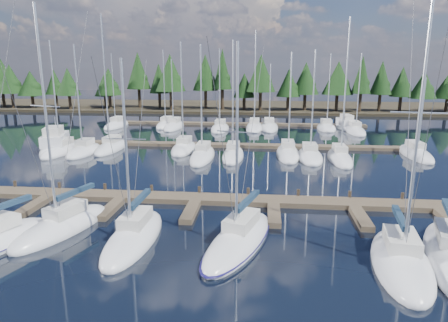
# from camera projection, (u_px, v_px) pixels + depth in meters

# --- Properties ---
(ground) EXTENTS (260.00, 260.00, 0.00)m
(ground) POSITION_uv_depth(u_px,v_px,m) (216.00, 165.00, 43.38)
(ground) COLOR black
(ground) RESTS_ON ground
(far_shore) EXTENTS (220.00, 30.00, 0.60)m
(far_shore) POSITION_uv_depth(u_px,v_px,m) (244.00, 107.00, 101.35)
(far_shore) COLOR #2B2418
(far_shore) RESTS_ON ground
(main_dock) EXTENTS (44.00, 6.13, 0.90)m
(main_dock) POSITION_uv_depth(u_px,v_px,m) (196.00, 201.00, 31.10)
(main_dock) COLOR brown
(main_dock) RESTS_ON ground
(back_docks) EXTENTS (50.00, 21.80, 0.40)m
(back_docks) POSITION_uv_depth(u_px,v_px,m) (231.00, 133.00, 62.28)
(back_docks) COLOR brown
(back_docks) RESTS_ON ground
(front_sailboat_2) EXTENTS (4.82, 8.61, 14.79)m
(front_sailboat_2) POSITION_uv_depth(u_px,v_px,m) (63.00, 226.00, 26.03)
(front_sailboat_2) COLOR silver
(front_sailboat_2) RESTS_ON ground
(front_sailboat_3) EXTENTS (2.75, 8.51, 11.72)m
(front_sailboat_3) POSITION_uv_depth(u_px,v_px,m) (134.00, 237.00, 24.45)
(front_sailboat_3) COLOR silver
(front_sailboat_3) RESTS_ON ground
(front_sailboat_4) EXTENTS (5.31, 9.97, 12.56)m
(front_sailboat_4) POSITION_uv_depth(u_px,v_px,m) (239.00, 240.00, 24.07)
(front_sailboat_4) COLOR silver
(front_sailboat_4) RESTS_ON ground
(front_sailboat_5) EXTENTS (4.08, 8.73, 15.09)m
(front_sailboat_5) POSITION_uv_depth(u_px,v_px,m) (401.00, 261.00, 21.36)
(front_sailboat_5) COLOR silver
(front_sailboat_5) RESTS_ON ground
(back_sailboat_rows) EXTENTS (46.75, 33.35, 17.29)m
(back_sailboat_rows) POSITION_uv_depth(u_px,v_px,m) (227.00, 138.00, 57.68)
(back_sailboat_rows) COLOR silver
(back_sailboat_rows) RESTS_ON ground
(motor_yacht_left) EXTENTS (6.36, 10.78, 5.13)m
(motor_yacht_left) POSITION_uv_depth(u_px,v_px,m) (56.00, 147.00, 50.31)
(motor_yacht_left) COLOR silver
(motor_yacht_left) RESTS_ON ground
(motor_yacht_right) EXTENTS (3.82, 8.31, 3.99)m
(motor_yacht_right) POSITION_uv_depth(u_px,v_px,m) (345.00, 126.00, 68.24)
(motor_yacht_right) COLOR silver
(motor_yacht_right) RESTS_ON ground
(tree_line) EXTENTS (185.16, 11.81, 13.65)m
(tree_line) POSITION_uv_depth(u_px,v_px,m) (243.00, 80.00, 90.16)
(tree_line) COLOR black
(tree_line) RESTS_ON far_shore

